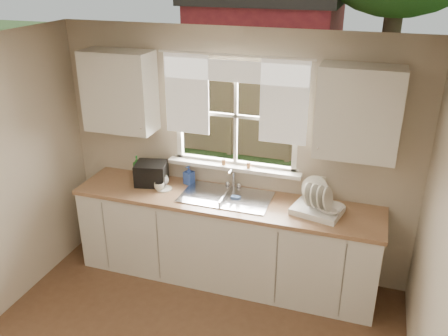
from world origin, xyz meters
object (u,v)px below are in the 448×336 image
(cup, at_px, (159,186))
(black_appliance, at_px, (151,173))
(soap_bottle_a, at_px, (137,168))
(dish_rack, at_px, (317,205))

(cup, height_order, black_appliance, black_appliance)
(soap_bottle_a, xyz_separation_m, black_appliance, (0.19, -0.05, -0.02))
(dish_rack, xyz_separation_m, black_appliance, (-1.72, 0.09, 0.04))
(black_appliance, bearing_deg, soap_bottle_a, 152.20)
(soap_bottle_a, bearing_deg, cup, -49.18)
(soap_bottle_a, height_order, cup, soap_bottle_a)
(cup, distance_m, black_appliance, 0.20)
(dish_rack, distance_m, cup, 1.58)
(soap_bottle_a, relative_size, black_appliance, 0.84)
(soap_bottle_a, height_order, black_appliance, soap_bottle_a)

